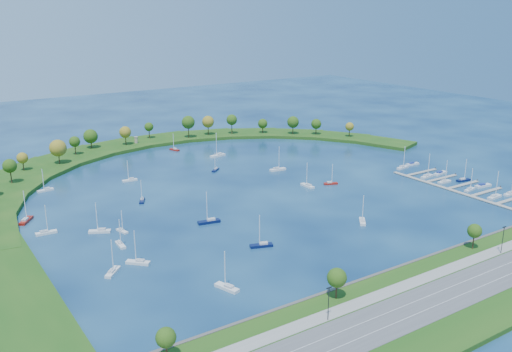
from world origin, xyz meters
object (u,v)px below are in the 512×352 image
harbor_tower (136,140)px  moored_boat_11 (142,200)px  moored_boat_17 (46,189)px  docked_boat_10 (403,167)px  moored_boat_10 (261,244)px  docked_boat_6 (444,181)px  moored_boat_6 (278,169)px  moored_boat_2 (138,261)px  moored_boat_9 (120,244)px  moored_boat_19 (175,149)px  docked_boat_3 (510,193)px  moored_boat_14 (130,180)px  moored_boat_0 (216,169)px  docked_boat_2 (495,196)px  docked_boat_9 (440,173)px  docked_boat_4 (470,189)px  moored_boat_5 (209,221)px  dock_system (469,190)px  moored_boat_7 (218,155)px  moored_boat_13 (308,185)px  moored_boat_15 (227,287)px  moored_boat_12 (46,232)px  docked_boat_5 (483,186)px  docked_boat_11 (412,164)px  moored_boat_16 (362,221)px  moored_boat_4 (122,230)px  moored_boat_8 (331,183)px  docked_boat_8 (427,176)px  moored_boat_3 (26,220)px

harbor_tower → moored_boat_11: size_ratio=0.40×
moored_boat_17 → docked_boat_10: docked_boat_10 is taller
moored_boat_10 → docked_boat_6: size_ratio=1.07×
moored_boat_6 → moored_boat_2: bearing=-141.9°
moored_boat_9 → moored_boat_19: 144.87m
docked_boat_3 → moored_boat_14: bearing=138.7°
moored_boat_0 → docked_boat_2: (86.19, -111.39, 0.08)m
docked_boat_9 → docked_boat_4: bearing=-120.8°
moored_boat_5 → docked_boat_10: moored_boat_5 is taller
dock_system → moored_boat_2: (-164.79, 11.71, 0.56)m
moored_boat_7 → moored_boat_14: size_ratio=1.30×
moored_boat_9 → docked_boat_10: docked_boat_10 is taller
harbor_tower → moored_boat_13: size_ratio=0.34×
docked_boat_6 → moored_boat_15: bearing=-166.8°
moored_boat_7 → moored_boat_12: moored_boat_7 is taller
moored_boat_19 → moored_boat_7: bearing=-170.6°
docked_boat_5 → docked_boat_11: (1.91, 46.74, -0.06)m
docked_boat_11 → moored_boat_0: bearing=156.0°
dock_system → moored_boat_16: 72.92m
moored_boat_4 → moored_boat_15: moored_boat_15 is taller
moored_boat_15 → docked_boat_5: 160.28m
moored_boat_8 → docked_boat_11: (62.23, 2.11, -0.24)m
moored_boat_9 → moored_boat_16: moored_boat_16 is taller
docked_boat_9 → moored_boat_11: bearing=153.9°
docked_boat_2 → docked_boat_10: (2.41, 58.36, -0.02)m
moored_boat_0 → moored_boat_10: 103.49m
moored_boat_12 → docked_boat_11: 197.80m
moored_boat_4 → docked_boat_8: bearing=70.6°
moored_boat_5 → moored_boat_12: (-59.08, 24.84, -0.05)m
docked_boat_2 → docked_boat_4: (0.03, 13.47, -0.06)m
moored_boat_8 → docked_boat_9: moored_boat_8 is taller
moored_boat_3 → moored_boat_11: 49.93m
moored_boat_7 → docked_boat_6: size_ratio=1.24×
docked_boat_3 → docked_boat_10: 60.17m
docked_boat_9 → docked_boat_10: size_ratio=0.78×
moored_boat_9 → docked_boat_6: (164.80, -15.12, 0.03)m
moored_boat_11 → docked_boat_6: size_ratio=0.89×
moored_boat_16 → docked_boat_10: 88.99m
moored_boat_19 → docked_boat_11: (97.79, -104.52, -0.24)m
moored_boat_13 → moored_boat_9: bearing=98.2°
docked_boat_4 → moored_boat_13: bearing=133.0°
moored_boat_9 → docked_boat_5: size_ratio=1.13×
moored_boat_2 → moored_boat_12: moored_boat_2 is taller
dock_system → docked_boat_3: size_ratio=6.94×
moored_boat_3 → moored_boat_7: 128.11m
moored_boat_4 → harbor_tower: bearing=142.8°
moored_boat_13 → docked_boat_6: size_ratio=1.04×
moored_boat_8 → docked_boat_3: bearing=-22.3°
docked_boat_6 → moored_boat_8: bearing=149.0°
moored_boat_19 → docked_boat_3: 191.78m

